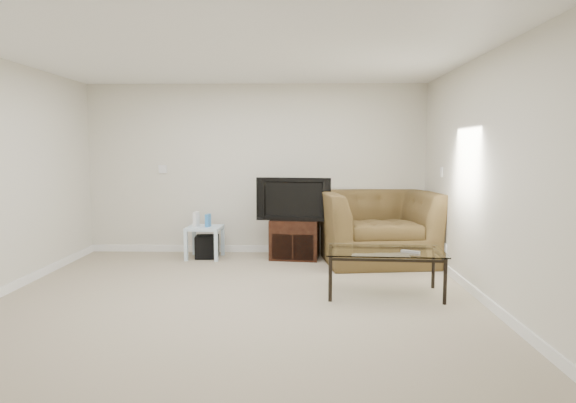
{
  "coord_description": "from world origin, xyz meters",
  "views": [
    {
      "loc": [
        0.65,
        -5.11,
        1.54
      ],
      "look_at": [
        0.5,
        1.2,
        0.9
      ],
      "focal_mm": 32.0,
      "sensor_mm": 36.0,
      "label": 1
    }
  ],
  "objects_px": {
    "subwoofer": "(207,247)",
    "recliner": "(377,215)",
    "tv_stand": "(295,239)",
    "television": "(295,198)",
    "side_table": "(205,242)",
    "coffee_table": "(384,272)"
  },
  "relations": [
    {
      "from": "tv_stand",
      "to": "television",
      "type": "bearing_deg",
      "value": -90.0
    },
    {
      "from": "tv_stand",
      "to": "side_table",
      "type": "relative_size",
      "value": 1.42
    },
    {
      "from": "tv_stand",
      "to": "television",
      "type": "distance_m",
      "value": 0.58
    },
    {
      "from": "recliner",
      "to": "subwoofer",
      "type": "bearing_deg",
      "value": 168.55
    },
    {
      "from": "television",
      "to": "subwoofer",
      "type": "height_order",
      "value": "television"
    },
    {
      "from": "subwoofer",
      "to": "recliner",
      "type": "height_order",
      "value": "recliner"
    },
    {
      "from": "recliner",
      "to": "coffee_table",
      "type": "relative_size",
      "value": 1.22
    },
    {
      "from": "tv_stand",
      "to": "subwoofer",
      "type": "relative_size",
      "value": 2.13
    },
    {
      "from": "side_table",
      "to": "subwoofer",
      "type": "relative_size",
      "value": 1.51
    },
    {
      "from": "television",
      "to": "subwoofer",
      "type": "bearing_deg",
      "value": -173.76
    },
    {
      "from": "tv_stand",
      "to": "subwoofer",
      "type": "bearing_deg",
      "value": -173.87
    },
    {
      "from": "television",
      "to": "recliner",
      "type": "relative_size",
      "value": 0.64
    },
    {
      "from": "subwoofer",
      "to": "recliner",
      "type": "xyz_separation_m",
      "value": [
        2.38,
        -0.19,
        0.49
      ]
    },
    {
      "from": "tv_stand",
      "to": "television",
      "type": "xyz_separation_m",
      "value": [
        -0.0,
        -0.03,
        0.58
      ]
    },
    {
      "from": "side_table",
      "to": "coffee_table",
      "type": "distance_m",
      "value": 2.88
    },
    {
      "from": "recliner",
      "to": "tv_stand",
      "type": "bearing_deg",
      "value": 164.28
    },
    {
      "from": "subwoofer",
      "to": "recliner",
      "type": "bearing_deg",
      "value": -4.67
    },
    {
      "from": "subwoofer",
      "to": "coffee_table",
      "type": "xyz_separation_m",
      "value": [
        2.22,
        -1.81,
        0.08
      ]
    },
    {
      "from": "tv_stand",
      "to": "recliner",
      "type": "bearing_deg",
      "value": -2.04
    },
    {
      "from": "tv_stand",
      "to": "coffee_table",
      "type": "bearing_deg",
      "value": -54.62
    },
    {
      "from": "tv_stand",
      "to": "side_table",
      "type": "distance_m",
      "value": 1.28
    },
    {
      "from": "tv_stand",
      "to": "recliner",
      "type": "height_order",
      "value": "recliner"
    }
  ]
}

